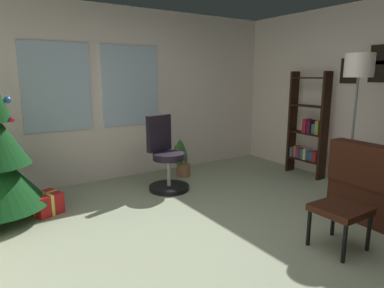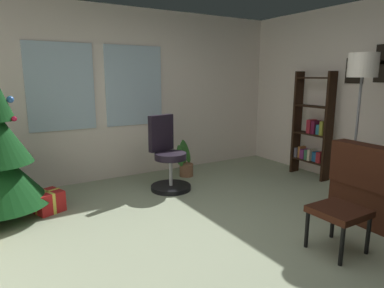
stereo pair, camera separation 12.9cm
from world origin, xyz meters
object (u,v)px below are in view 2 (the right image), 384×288
(gift_box_red, at_px, (48,202))
(office_chair, at_px, (168,161))
(bookshelf, at_px, (312,131))
(floor_lamp, at_px, (362,78))
(footstool, at_px, (339,214))
(potted_plant, at_px, (184,159))

(gift_box_red, relative_size, office_chair, 0.37)
(bookshelf, distance_m, floor_lamp, 1.39)
(gift_box_red, distance_m, office_chair, 1.60)
(footstool, distance_m, bookshelf, 2.41)
(floor_lamp, bearing_deg, potted_plant, 121.45)
(bookshelf, bearing_deg, office_chair, 164.42)
(gift_box_red, bearing_deg, floor_lamp, -26.27)
(bookshelf, bearing_deg, potted_plant, 149.27)
(floor_lamp, bearing_deg, bookshelf, 65.49)
(footstool, relative_size, potted_plant, 0.73)
(gift_box_red, height_order, potted_plant, potted_plant)
(floor_lamp, bearing_deg, footstool, -150.68)
(office_chair, bearing_deg, gift_box_red, -179.95)
(gift_box_red, height_order, office_chair, office_chair)
(floor_lamp, xyz_separation_m, potted_plant, (-1.25, 2.04, -1.27))
(office_chair, bearing_deg, bookshelf, -15.58)
(footstool, height_order, floor_lamp, floor_lamp)
(office_chair, xyz_separation_m, floor_lamp, (1.74, -1.64, 1.13))
(gift_box_red, relative_size, floor_lamp, 0.21)
(office_chair, bearing_deg, floor_lamp, -43.31)
(footstool, bearing_deg, floor_lamp, 29.32)
(bookshelf, distance_m, potted_plant, 2.05)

